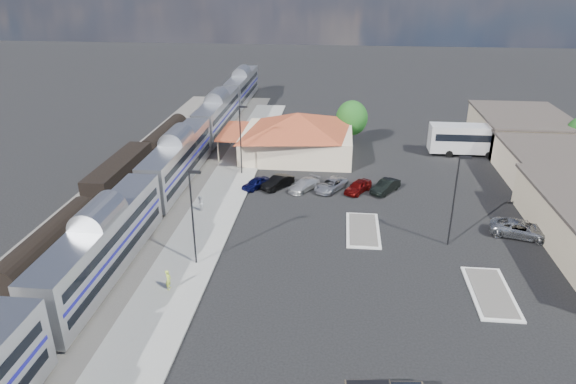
# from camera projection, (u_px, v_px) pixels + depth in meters

# --- Properties ---
(ground) EXTENTS (280.00, 280.00, 0.00)m
(ground) POSITION_uv_depth(u_px,v_px,m) (322.00, 238.00, 50.24)
(ground) COLOR black
(ground) RESTS_ON ground
(railbed) EXTENTS (16.00, 100.00, 0.12)m
(railbed) POSITION_uv_depth(u_px,v_px,m) (144.00, 196.00, 59.49)
(railbed) COLOR #4C4944
(railbed) RESTS_ON ground
(platform) EXTENTS (5.50, 92.00, 0.18)m
(platform) POSITION_uv_depth(u_px,v_px,m) (216.00, 206.00, 56.81)
(platform) COLOR gray
(platform) RESTS_ON ground
(passenger_train) EXTENTS (3.00, 104.00, 5.55)m
(passenger_train) POSITION_uv_depth(u_px,v_px,m) (178.00, 161.00, 61.99)
(passenger_train) COLOR silver
(passenger_train) RESTS_ON ground
(freight_cars) EXTENTS (2.80, 46.00, 4.00)m
(freight_cars) POSITION_uv_depth(u_px,v_px,m) (120.00, 177.00, 59.86)
(freight_cars) COLOR black
(freight_cars) RESTS_ON ground
(station_depot) EXTENTS (18.35, 12.24, 6.20)m
(station_depot) POSITION_uv_depth(u_px,v_px,m) (297.00, 134.00, 71.32)
(station_depot) COLOR beige
(station_depot) RESTS_ON ground
(buildings_east) EXTENTS (14.40, 51.40, 4.80)m
(buildings_east) POSITION_uv_depth(u_px,v_px,m) (568.00, 174.00, 59.74)
(buildings_east) COLOR #C6B28C
(buildings_east) RESTS_ON ground
(traffic_island_south) EXTENTS (3.30, 7.50, 0.21)m
(traffic_island_south) POSITION_uv_depth(u_px,v_px,m) (363.00, 230.00, 51.65)
(traffic_island_south) COLOR silver
(traffic_island_south) RESTS_ON ground
(traffic_island_north) EXTENTS (3.30, 7.50, 0.21)m
(traffic_island_north) POSITION_uv_depth(u_px,v_px,m) (491.00, 293.00, 41.59)
(traffic_island_north) COLOR silver
(traffic_island_north) RESTS_ON ground
(lamp_plat_s) EXTENTS (1.08, 0.25, 9.00)m
(lamp_plat_s) POSITION_uv_depth(u_px,v_px,m) (193.00, 210.00, 43.67)
(lamp_plat_s) COLOR black
(lamp_plat_s) RESTS_ON ground
(lamp_plat_n) EXTENTS (1.08, 0.25, 9.00)m
(lamp_plat_n) POSITION_uv_depth(u_px,v_px,m) (241.00, 134.00, 63.74)
(lamp_plat_n) COLOR black
(lamp_plat_n) RESTS_ON ground
(lamp_lot) EXTENTS (1.08, 0.25, 9.00)m
(lamp_lot) POSITION_uv_depth(u_px,v_px,m) (456.00, 193.00, 46.98)
(lamp_lot) COLOR black
(lamp_lot) RESTS_ON ground
(tree_depot) EXTENTS (4.71, 4.71, 6.63)m
(tree_depot) POSITION_uv_depth(u_px,v_px,m) (352.00, 118.00, 75.73)
(tree_depot) COLOR #382314
(tree_depot) RESTS_ON ground
(suv) EXTENTS (6.41, 4.23, 1.64)m
(suv) POSITION_uv_depth(u_px,v_px,m) (521.00, 229.00, 50.25)
(suv) COLOR #96999D
(suv) RESTS_ON ground
(coach_bus) EXTENTS (13.46, 3.04, 4.31)m
(coach_bus) POSITION_uv_depth(u_px,v_px,m) (478.00, 138.00, 71.74)
(coach_bus) COLOR white
(coach_bus) RESTS_ON ground
(person_a) EXTENTS (0.43, 0.64, 1.74)m
(person_a) POSITION_uv_depth(u_px,v_px,m) (168.00, 280.00, 41.63)
(person_a) COLOR #BCD542
(person_a) RESTS_ON platform
(person_b) EXTENTS (0.76, 0.91, 1.70)m
(person_b) POSITION_uv_depth(u_px,v_px,m) (200.00, 203.00, 55.23)
(person_b) COLOR white
(person_b) RESTS_ON platform
(parked_car_a) EXTENTS (3.43, 3.97, 1.29)m
(parked_car_a) POSITION_uv_depth(u_px,v_px,m) (256.00, 183.00, 61.50)
(parked_car_a) COLOR #0D1045
(parked_car_a) RESTS_ON ground
(parked_car_b) EXTENTS (3.91, 4.54, 1.48)m
(parked_car_b) POSITION_uv_depth(u_px,v_px,m) (278.00, 182.00, 61.49)
(parked_car_b) COLOR black
(parked_car_b) RESTS_ON ground
(parked_car_c) EXTENTS (4.15, 4.80, 1.32)m
(parked_car_c) POSITION_uv_depth(u_px,v_px,m) (304.00, 185.00, 60.94)
(parked_car_c) COLOR silver
(parked_car_c) RESTS_ON ground
(parked_car_d) EXTENTS (4.46, 5.35, 1.36)m
(parked_car_d) POSITION_uv_depth(u_px,v_px,m) (331.00, 185.00, 60.91)
(parked_car_d) COLOR #9899A0
(parked_car_d) RESTS_ON ground
(parked_car_e) EXTENTS (3.70, 4.50, 1.45)m
(parked_car_e) POSITION_uv_depth(u_px,v_px,m) (358.00, 187.00, 60.32)
(parked_car_e) COLOR maroon
(parked_car_e) RESTS_ON ground
(parked_car_f) EXTENTS (3.86, 4.62, 1.49)m
(parked_car_f) POSITION_uv_depth(u_px,v_px,m) (385.00, 186.00, 60.28)
(parked_car_f) COLOR black
(parked_car_f) RESTS_ON ground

